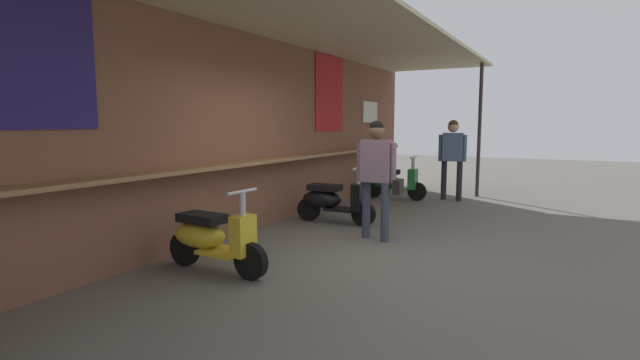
{
  "coord_description": "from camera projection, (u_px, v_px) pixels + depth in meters",
  "views": [
    {
      "loc": [
        -5.37,
        -2.5,
        1.67
      ],
      "look_at": [
        1.57,
        1.34,
        0.71
      ],
      "focal_mm": 26.17,
      "sensor_mm": 36.0,
      "label": 1
    }
  ],
  "objects": [
    {
      "name": "ground_plane",
      "position": [
        351.0,
        253.0,
        6.07
      ],
      "size": [
        37.9,
        37.9,
        0.0
      ],
      "primitive_type": "plane",
      "color": "#605B54"
    },
    {
      "name": "scooter_green",
      "position": [
        391.0,
        182.0,
        10.37
      ],
      "size": [
        0.46,
        1.4,
        0.97
      ],
      "rotation": [
        0.0,
        0.0,
        -1.53
      ],
      "color": "#237533",
      "rests_on": "ground_plane"
    },
    {
      "name": "shopper_browsing",
      "position": [
        452.0,
        151.0,
        10.09
      ],
      "size": [
        0.3,
        0.58,
        1.75
      ],
      "rotation": [
        0.0,
        0.0,
        3.38
      ],
      "color": "#232328",
      "rests_on": "ground_plane"
    },
    {
      "name": "scooter_black",
      "position": [
        331.0,
        200.0,
        7.84
      ],
      "size": [
        0.49,
        1.4,
        0.97
      ],
      "rotation": [
        0.0,
        0.0,
        -1.5
      ],
      "color": "black",
      "rests_on": "ground_plane"
    },
    {
      "name": "scooter_yellow",
      "position": [
        210.0,
        237.0,
        5.27
      ],
      "size": [
        0.46,
        1.4,
        0.97
      ],
      "rotation": [
        0.0,
        0.0,
        -1.6
      ],
      "color": "gold",
      "rests_on": "ground_plane"
    },
    {
      "name": "market_stall_facade",
      "position": [
        239.0,
        111.0,
        6.71
      ],
      "size": [
        13.54,
        2.78,
        3.28
      ],
      "color": "brown",
      "rests_on": "ground_plane"
    },
    {
      "name": "shopper_with_handbag",
      "position": [
        377.0,
        167.0,
        6.62
      ],
      "size": [
        0.31,
        0.67,
        1.71
      ],
      "rotation": [
        0.0,
        0.0,
        0.1
      ],
      "color": "#383D4C",
      "rests_on": "ground_plane"
    }
  ]
}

